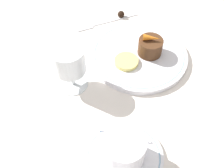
# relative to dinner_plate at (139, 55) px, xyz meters

# --- Properties ---
(ground_plane) EXTENTS (3.00, 3.00, 0.00)m
(ground_plane) POSITION_rel_dinner_plate_xyz_m (-0.00, 0.02, -0.01)
(ground_plane) COLOR white
(dinner_plate) EXTENTS (0.24, 0.24, 0.01)m
(dinner_plate) POSITION_rel_dinner_plate_xyz_m (0.00, 0.00, 0.00)
(dinner_plate) COLOR white
(dinner_plate) RESTS_ON ground_plane
(saucer) EXTENTS (0.15, 0.15, 0.01)m
(saucer) POSITION_rel_dinner_plate_xyz_m (-0.23, 0.15, -0.00)
(saucer) COLOR white
(saucer) RESTS_ON ground_plane
(coffee_cup) EXTENTS (0.10, 0.08, 0.07)m
(coffee_cup) POSITION_rel_dinner_plate_xyz_m (-0.23, 0.15, 0.04)
(coffee_cup) COLOR white
(coffee_cup) RESTS_ON saucer
(spoon) EXTENTS (0.08, 0.09, 0.00)m
(spoon) POSITION_rel_dinner_plate_xyz_m (-0.18, 0.14, 0.00)
(spoon) COLOR silver
(spoon) RESTS_ON saucer
(wine_glass) EXTENTS (0.07, 0.07, 0.11)m
(wine_glass) POSITION_rel_dinner_plate_xyz_m (-0.02, 0.18, 0.07)
(wine_glass) COLOR silver
(wine_glass) RESTS_ON ground_plane
(fork) EXTENTS (0.02, 0.19, 0.01)m
(fork) POSITION_rel_dinner_plate_xyz_m (0.16, 0.04, -0.01)
(fork) COLOR silver
(fork) RESTS_ON ground_plane
(dessert_cake) EXTENTS (0.06, 0.06, 0.04)m
(dessert_cake) POSITION_rel_dinner_plate_xyz_m (-0.01, -0.02, 0.03)
(dessert_cake) COLOR #4C2D19
(dessert_cake) RESTS_ON dinner_plate
(carrot_garnish) EXTENTS (0.03, 0.04, 0.02)m
(carrot_garnish) POSITION_rel_dinner_plate_xyz_m (-0.01, -0.02, 0.05)
(carrot_garnish) COLOR orange
(carrot_garnish) RESTS_ON dessert_cake
(pineapple_slice) EXTENTS (0.06, 0.06, 0.01)m
(pineapple_slice) POSITION_rel_dinner_plate_xyz_m (-0.02, 0.04, 0.01)
(pineapple_slice) COLOR #EFE075
(pineapple_slice) RESTS_ON dinner_plate
(chocolate_truffle) EXTENTS (0.02, 0.02, 0.02)m
(chocolate_truffle) POSITION_rel_dinner_plate_xyz_m (0.17, -0.03, 0.00)
(chocolate_truffle) COLOR black
(chocolate_truffle) RESTS_ON ground_plane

